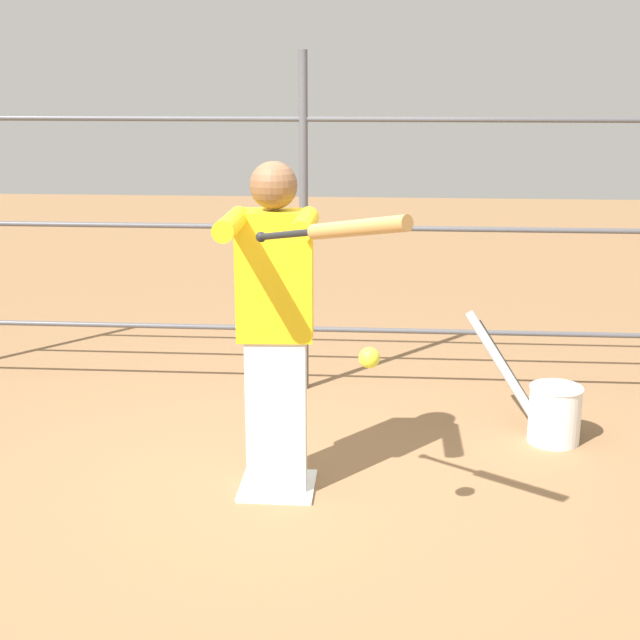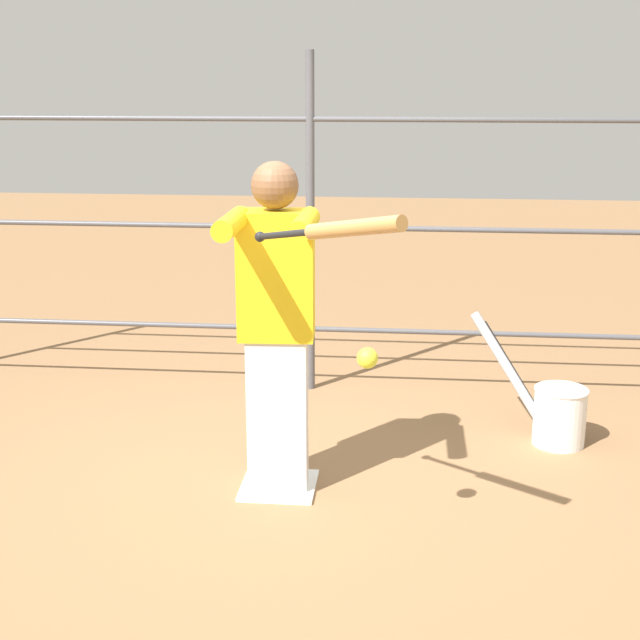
{
  "view_description": "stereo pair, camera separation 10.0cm",
  "coord_description": "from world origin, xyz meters",
  "px_view_note": "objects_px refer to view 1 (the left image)",
  "views": [
    {
      "loc": [
        -0.56,
        4.38,
        2.16
      ],
      "look_at": [
        -0.25,
        0.23,
        1.01
      ],
      "focal_mm": 50.0,
      "sensor_mm": 36.0,
      "label": 1
    },
    {
      "loc": [
        -0.66,
        4.38,
        2.16
      ],
      "look_at": [
        -0.25,
        0.23,
        1.01
      ],
      "focal_mm": 50.0,
      "sensor_mm": 36.0,
      "label": 2
    }
  ],
  "objects_px": {
    "batter": "(275,320)",
    "bat_bucket": "(548,408)",
    "softball_in_flight": "(369,358)",
    "baseball_bat_swinging": "(344,229)"
  },
  "relations": [
    {
      "from": "batter",
      "to": "bat_bucket",
      "type": "height_order",
      "value": "batter"
    },
    {
      "from": "softball_in_flight",
      "to": "bat_bucket",
      "type": "height_order",
      "value": "softball_in_flight"
    },
    {
      "from": "batter",
      "to": "softball_in_flight",
      "type": "bearing_deg",
      "value": 131.43
    },
    {
      "from": "baseball_bat_swinging",
      "to": "softball_in_flight",
      "type": "distance_m",
      "value": 0.69
    },
    {
      "from": "baseball_bat_swinging",
      "to": "bat_bucket",
      "type": "relative_size",
      "value": 0.94
    },
    {
      "from": "bat_bucket",
      "to": "batter",
      "type": "bearing_deg",
      "value": 27.1
    },
    {
      "from": "batter",
      "to": "softball_in_flight",
      "type": "height_order",
      "value": "batter"
    },
    {
      "from": "bat_bucket",
      "to": "baseball_bat_swinging",
      "type": "bearing_deg",
      "value": 54.22
    },
    {
      "from": "bat_bucket",
      "to": "softball_in_flight",
      "type": "bearing_deg",
      "value": 51.9
    },
    {
      "from": "softball_in_flight",
      "to": "bat_bucket",
      "type": "bearing_deg",
      "value": -128.1
    }
  ]
}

